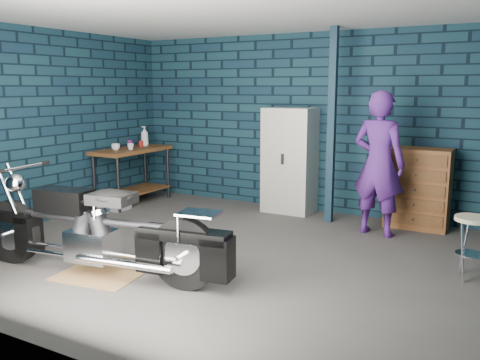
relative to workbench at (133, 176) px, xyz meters
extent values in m
plane|color=#464341|center=(2.68, -1.51, -0.46)|extent=(6.00, 6.00, 0.00)
cube|color=#0F2434|center=(2.68, 0.99, 0.90)|extent=(6.00, 0.02, 2.70)
cube|color=#0F2434|center=(-0.32, -1.51, 0.90)|extent=(0.02, 5.00, 2.70)
cube|color=silver|center=(2.68, -1.51, 2.25)|extent=(6.00, 5.00, 0.02)
cube|color=#112636|center=(3.23, 0.44, 0.90)|extent=(0.10, 0.10, 2.70)
cube|color=brown|center=(0.00, 0.00, 0.00)|extent=(0.60, 1.40, 0.91)
cube|color=olive|center=(1.89, -2.73, -0.45)|extent=(0.91, 0.73, 0.01)
imported|color=#4E207A|center=(3.98, 0.13, 0.47)|extent=(0.74, 0.55, 1.86)
cube|color=gray|center=(0.02, -0.50, -0.31)|extent=(0.46, 0.33, 0.29)
cube|color=beige|center=(2.49, 0.72, 0.34)|extent=(0.74, 0.53, 1.59)
cube|color=brown|center=(4.38, 0.72, 0.09)|extent=(0.82, 0.45, 1.09)
imported|color=#BFB590|center=(-0.04, -0.32, 0.51)|extent=(0.16, 0.16, 0.11)
imported|color=#BFB590|center=(0.11, -0.15, 0.51)|extent=(0.14, 0.14, 0.10)
cylinder|color=#5B1860|center=(-0.11, 0.09, 0.52)|extent=(0.11, 0.11, 0.12)
cylinder|color=maroon|center=(-0.02, 0.26, 0.50)|extent=(0.08, 0.08, 0.10)
imported|color=gray|center=(-0.04, 0.38, 0.62)|extent=(0.17, 0.17, 0.33)
camera|label=1|loc=(5.54, -6.33, 1.43)|focal=38.00mm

